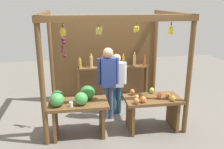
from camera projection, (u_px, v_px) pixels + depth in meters
name	position (u px, v px, depth m)	size (l,w,h in m)	color
ground_plane	(111.00, 115.00, 5.85)	(12.00, 12.00, 0.00)	slate
market_stall	(107.00, 54.00, 5.86)	(2.90, 2.16, 2.41)	brown
fruit_counter_left	(76.00, 105.00, 4.81)	(1.17, 0.68, 0.99)	brown
fruit_counter_right	(152.00, 106.00, 5.07)	(1.17, 0.64, 0.85)	brown
bottle_shelf_unit	(113.00, 74.00, 6.36)	(1.86, 0.22, 1.36)	brown
vendor_man	(108.00, 77.00, 5.40)	(0.48, 0.23, 1.67)	#465979
vendor_woman	(116.00, 79.00, 5.70)	(0.48, 0.20, 1.47)	#265473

